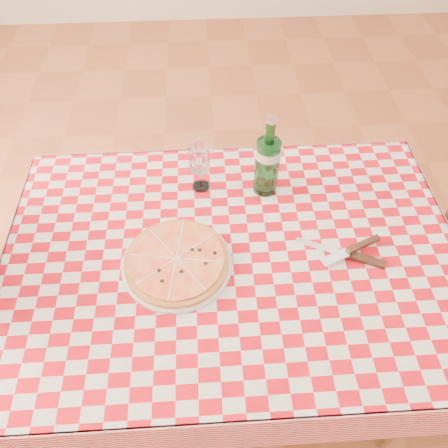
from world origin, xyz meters
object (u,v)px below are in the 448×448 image
object	(u,v)px
dining_table	(232,273)
water_bottle	(268,156)
wine_glass	(200,168)
pizza_plate	(177,261)

from	to	relation	value
dining_table	water_bottle	bearing A→B (deg)	63.95
wine_glass	water_bottle	bearing A→B (deg)	-6.36
dining_table	wine_glass	distance (m)	0.33
dining_table	water_bottle	xyz separation A→B (m)	(0.12, 0.25, 0.24)
pizza_plate	wine_glass	distance (m)	0.31
dining_table	pizza_plate	bearing A→B (deg)	-169.28
dining_table	pizza_plate	xyz separation A→B (m)	(-0.16, -0.03, 0.12)
dining_table	wine_glass	size ratio (longest dim) A/B	7.47
water_bottle	wine_glass	xyz separation A→B (m)	(-0.20, 0.02, -0.06)
dining_table	water_bottle	world-z (taller)	water_bottle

